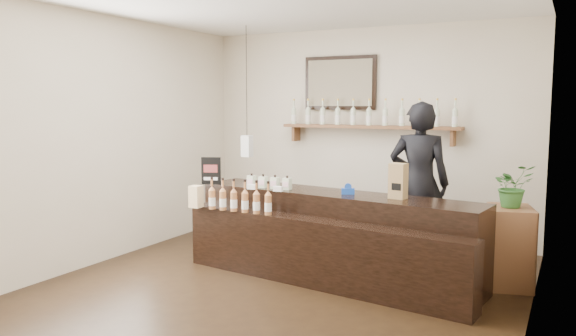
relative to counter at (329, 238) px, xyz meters
The scene contains 10 objects.
ground 0.77m from the counter, 116.94° to the right, with size 5.00×5.00×0.00m, color black.
room_shell 1.45m from the counter, 116.94° to the right, with size 5.00×5.00×5.00m.
back_wall_decor 2.28m from the counter, 104.11° to the left, with size 2.66×0.96×1.69m.
counter is the anchor object (origin of this frame).
promo_sign 1.60m from the counter, behind, with size 0.21×0.10×0.31m.
paper_bag 0.96m from the counter, ahead, with size 0.18×0.15×0.35m.
tape_dispenser 0.55m from the counter, 22.88° to the left, with size 0.14×0.09×0.11m.
side_cabinet 1.79m from the counter, 18.24° to the left, with size 0.52×0.63×0.79m.
potted_plant 1.89m from the counter, 18.24° to the left, with size 0.38×0.33×0.42m, color #2D6026.
shopkeeper 1.34m from the counter, 54.60° to the left, with size 0.75×0.49×2.07m, color black.
Camera 1 is at (2.52, -4.67, 1.81)m, focal length 35.00 mm.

